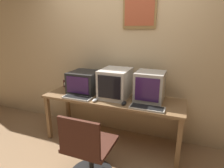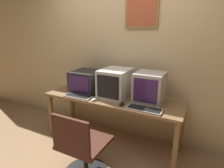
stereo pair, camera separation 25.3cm
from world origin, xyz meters
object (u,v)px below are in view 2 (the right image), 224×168
Objects in this scene: mouse_near_keyboard at (94,99)px; office_chair at (82,151)px; monitor_center at (116,83)px; keyboard_main at (78,96)px; keyboard_side at (144,109)px; desk_clock at (71,82)px; monitor_right at (149,88)px; monitor_left at (87,81)px; mouse_far_corner at (122,104)px.

mouse_near_keyboard is 0.14× the size of office_chair.
monitor_center is 0.58m from keyboard_main.
keyboard_side is 1.49m from desk_clock.
monitor_right reaches higher than keyboard_side.
desk_clock is 1.42m from office_chair.
monitor_left is at bearing 120.58° from office_chair.
keyboard_main is 0.98× the size of keyboard_side.
monitor_center reaches higher than desk_clock.
monitor_center reaches higher than keyboard_side.
keyboard_side is at bearing -15.52° from monitor_left.
keyboard_main is at bearing -43.02° from desk_clock.
office_chair reaches higher than mouse_near_keyboard.
mouse_far_corner is (-0.27, -0.28, -0.18)m from monitor_right.
mouse_near_keyboard reaches higher than keyboard_side.
keyboard_main is 0.99m from keyboard_side.
keyboard_main is 3.60× the size of mouse_far_corner.
monitor_center is at bearing -8.65° from desk_clock.
keyboard_side is at bearing -15.65° from desk_clock.
mouse_near_keyboard is 0.84m from desk_clock.
desk_clock reaches higher than office_chair.
office_chair is at bearing -50.25° from keyboard_main.
desk_clock is at bearing 175.65° from monitor_right.
keyboard_side is 0.52× the size of office_chair.
mouse_far_corner is (0.21, -0.24, -0.18)m from monitor_center.
mouse_near_keyboard is 0.94× the size of desk_clock.
monitor_center is 1.14× the size of keyboard_main.
monitor_right is at bearing 24.57° from mouse_near_keyboard.
keyboard_main is at bearing -179.33° from keyboard_side.
desk_clock is at bearing 132.99° from office_chair.
monitor_right is 0.35m from keyboard_side.
monitor_left is 0.46m from mouse_near_keyboard.
monitor_right is 3.47× the size of mouse_near_keyboard.
monitor_left is at bearing 97.22° from keyboard_main.
desk_clock is (-1.13, 0.38, 0.04)m from mouse_far_corner.
keyboard_side is 3.69× the size of mouse_far_corner.
desk_clock is at bearing 164.03° from monitor_left.
office_chair is (0.19, -0.57, -0.38)m from mouse_near_keyboard.
monitor_right is at bearing 0.54° from monitor_left.
monitor_left is 3.77× the size of mouse_near_keyboard.
monitor_center is at bearing 90.08° from office_chair.
office_chair is at bearing -47.01° from desk_clock.
monitor_right is 0.95× the size of keyboard_main.
desk_clock is at bearing 136.98° from keyboard_main.
monitor_center is 0.61m from keyboard_side.
keyboard_side is (0.52, -0.26, -0.19)m from monitor_center.
keyboard_main and keyboard_side have the same top height.
monitor_left reaches higher than keyboard_main.
monitor_center is 3.90× the size of desk_clock.
monitor_left is 1.14m from office_chair.
mouse_far_corner is at bearing 70.87° from office_chair.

